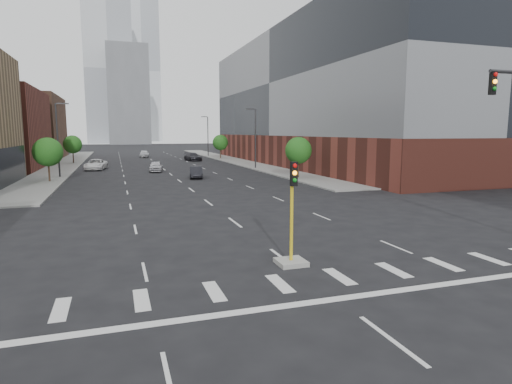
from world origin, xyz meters
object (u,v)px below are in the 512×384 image
median_traffic_signal (292,242)px  car_mid_right (196,172)px  car_deep_right (193,157)px  car_near_left (156,166)px  car_distant (144,154)px  car_far_left (96,165)px

median_traffic_signal → car_mid_right: 35.51m
car_deep_right → car_mid_right: bearing=-108.7°
median_traffic_signal → car_near_left: bearing=91.9°
car_distant → car_mid_right: bearing=-80.0°
car_near_left → car_distant: size_ratio=0.92×
car_deep_right → car_distant: bearing=110.6°
median_traffic_signal → car_distant: size_ratio=0.92×
car_near_left → car_deep_right: car_deep_right is taller
median_traffic_signal → car_mid_right: (2.36, 35.43, -0.26)m
median_traffic_signal → car_deep_right: size_ratio=0.81×
median_traffic_signal → car_deep_right: 67.30m
car_near_left → car_mid_right: bearing=-62.0°
car_deep_right → median_traffic_signal: bearing=-105.8°
car_mid_right → car_distant: bearing=103.0°
car_deep_right → car_near_left: bearing=-122.4°
car_far_left → car_deep_right: 23.19m
car_mid_right → car_deep_right: 31.86m
car_near_left → car_mid_right: car_near_left is taller
car_far_left → car_deep_right: bearing=51.5°
car_near_left → car_distant: car_distant is taller
car_near_left → car_distant: bearing=96.1°
median_traffic_signal → car_distant: 81.17m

